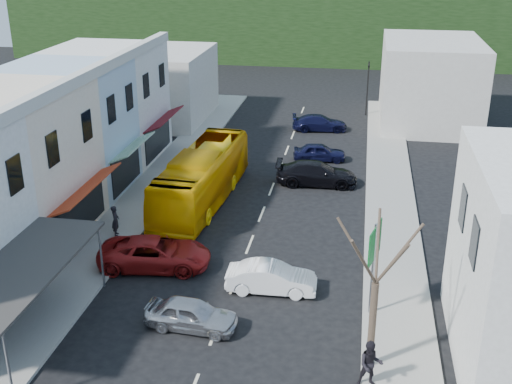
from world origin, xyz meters
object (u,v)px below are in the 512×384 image
bus (202,178)px  traffic_signal (367,89)px  car_silver (191,313)px  car_white (271,278)px  pedestrian_left (115,221)px  direction_sign (373,271)px  pedestrian_right (370,366)px  street_tree (376,283)px  car_red (155,254)px

bus → traffic_signal: traffic_signal is taller
car_silver → car_white: (2.85, 3.50, 0.00)m
pedestrian_left → direction_sign: direction_sign is taller
bus → car_silver: size_ratio=2.64×
pedestrian_left → traffic_signal: size_ratio=0.35×
traffic_signal → direction_sign: bearing=89.4°
car_white → pedestrian_right: size_ratio=2.59×
bus → pedestrian_left: bearing=-117.8°
pedestrian_left → street_tree: (13.55, -9.05, 2.69)m
pedestrian_right → street_tree: (0.00, 1.23, 2.69)m
direction_sign → street_tree: size_ratio=0.59×
pedestrian_right → direction_sign: 5.02m
car_red → traffic_signal: size_ratio=0.95×
car_red → direction_sign: direction_sign is taller
car_silver → street_tree: bearing=-96.5°
pedestrian_left → traffic_signal: 30.57m
direction_sign → street_tree: street_tree is taller
pedestrian_right → car_red: bearing=136.6°
street_tree → direction_sign: bearing=90.0°
car_white → traffic_signal: 32.02m
car_silver → traffic_signal: (6.83, 35.22, 1.72)m
car_red → street_tree: size_ratio=0.62×
car_white → pedestrian_left: 9.96m
direction_sign → street_tree: bearing=-75.7°
bus → street_tree: size_ratio=1.57×
pedestrian_right → direction_sign: bearing=82.2°
car_white → pedestrian_left: (-9.07, 4.11, 0.30)m
direction_sign → car_silver: bearing=-148.9°
car_silver → traffic_signal: size_ratio=0.91×
car_silver → pedestrian_right: pedestrian_right is taller
bus → street_tree: street_tree is taller
bus → pedestrian_right: bearing=-53.9°
car_white → street_tree: size_ratio=0.60×
pedestrian_right → car_silver: bearing=152.2°
bus → street_tree: 17.94m
car_red → street_tree: bearing=-127.8°
direction_sign → traffic_signal: size_ratio=0.90×
street_tree → pedestrian_left: bearing=146.3°
direction_sign → traffic_signal: 33.01m
traffic_signal → bus: bearing=64.8°
bus → car_white: bus is taller
bus → car_white: (5.66, -9.70, -0.85)m
pedestrian_left → pedestrian_right: (13.55, -10.29, 0.00)m
pedestrian_left → pedestrian_right: bearing=-144.1°
bus → direction_sign: (10.14, -10.99, 0.62)m
car_red → direction_sign: (10.44, -2.59, 1.47)m
pedestrian_left → street_tree: street_tree is taller
direction_sign → traffic_signal: traffic_signal is taller
pedestrian_left → traffic_signal: bearing=-42.2°
car_white → pedestrian_right: bearing=-145.9°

